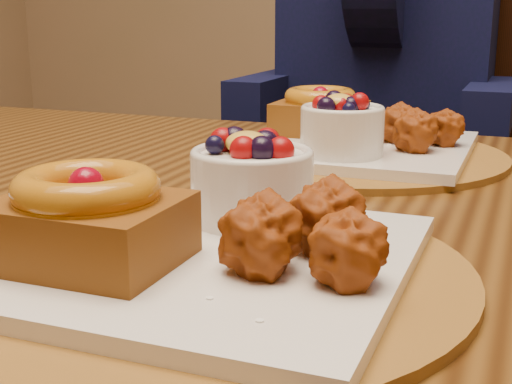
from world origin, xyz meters
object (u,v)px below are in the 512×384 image
Objects in this scene: diner at (388,32)px; place_setting_far at (350,137)px; dining_table at (298,274)px; chair_far at (395,195)px; place_setting_near at (201,235)px.

place_setting_far is at bearing -107.10° from diner.
dining_table is 4.21× the size of place_setting_far.
chair_far is 1.15× the size of diner.
diner reaches higher than place_setting_near.
chair_far reaches higher than place_setting_near.
dining_table is 0.92m from chair_far.
place_setting_far is 0.74m from chair_far.
place_setting_far reaches higher than dining_table.
dining_table is 1.67× the size of chair_far.
diner is at bearing 97.28° from place_setting_far.
place_setting_far is at bearing -63.88° from chair_far.
place_setting_near is at bearing -65.81° from chair_far.
dining_table is at bearing -108.73° from diner.
diner reaches higher than dining_table.
place_setting_near is 0.43m from place_setting_far.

